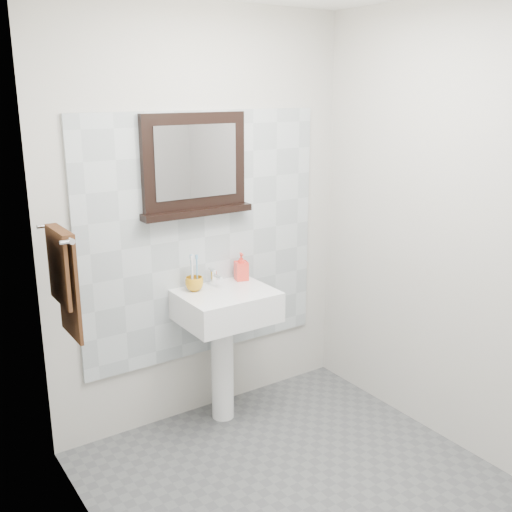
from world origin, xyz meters
The scene contains 12 objects.
floor centered at (0.00, 0.00, 0.00)m, with size 2.00×2.20×0.01m, color #535557.
back_wall centered at (0.00, 1.10, 1.25)m, with size 2.00×0.01×2.50m, color #BCBAB3.
left_wall centered at (-1.00, 0.00, 1.25)m, with size 0.01×2.20×2.50m, color #BCBAB3.
right_wall centered at (1.00, 0.00, 1.25)m, with size 0.01×2.20×2.50m, color #BCBAB3.
splashback centered at (0.00, 1.09, 1.15)m, with size 1.60×0.02×1.50m, color #AFB9BE.
pedestal_sink centered at (0.02, 0.87, 0.68)m, with size 0.55×0.44×0.96m.
toothbrush_cup centered at (-0.13, 0.98, 0.90)m, with size 0.11×0.11×0.08m, color orange.
toothbrushes centered at (-0.14, 0.98, 0.98)m, with size 0.05×0.04×0.21m.
soap_dispenser centered at (0.21, 1.00, 0.95)m, with size 0.08×0.08×0.17m, color #FE1D33.
framed_mirror centered at (-0.07, 1.06, 1.58)m, with size 0.70×0.11×0.59m.
towel_bar centered at (-0.95, 0.79, 1.36)m, with size 0.07×0.40×0.03m.
hand_towel centered at (-0.94, 0.79, 1.15)m, with size 0.06×0.30×0.55m.
Camera 1 is at (-1.71, -2.03, 2.02)m, focal length 42.00 mm.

